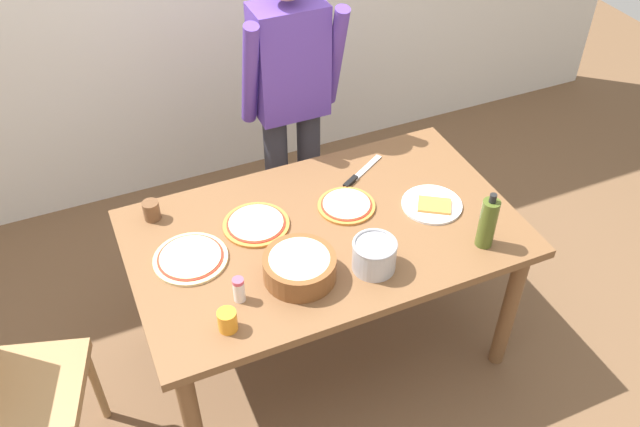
{
  "coord_description": "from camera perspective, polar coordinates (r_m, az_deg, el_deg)",
  "views": [
    {
      "loc": [
        -0.84,
        -1.87,
        2.64
      ],
      "look_at": [
        0.0,
        0.05,
        0.81
      ],
      "focal_mm": 37.85,
      "sensor_mm": 36.0,
      "label": 1
    }
  ],
  "objects": [
    {
      "name": "ground",
      "position": [
        3.34,
        0.35,
        -11.05
      ],
      "size": [
        8.0,
        8.0,
        0.0
      ],
      "primitive_type": "plane",
      "color": "brown"
    },
    {
      "name": "dining_table",
      "position": [
        2.84,
        0.4,
        -2.75
      ],
      "size": [
        1.6,
        0.96,
        0.76
      ],
      "color": "brown",
      "rests_on": "ground"
    },
    {
      "name": "person_cook",
      "position": [
        3.28,
        -2.48,
        9.88
      ],
      "size": [
        0.49,
        0.25,
        1.62
      ],
      "color": "#2D2D38",
      "rests_on": "ground"
    },
    {
      "name": "chair_wooden_left",
      "position": [
        2.81,
        -25.1,
        -12.65
      ],
      "size": [
        0.5,
        0.5,
        0.95
      ],
      "color": "#A37A4C",
      "rests_on": "ground"
    },
    {
      "name": "pizza_raw_on_board",
      "position": [
        2.7,
        -10.89,
        -3.72
      ],
      "size": [
        0.29,
        0.29,
        0.02
      ],
      "color": "beige",
      "rests_on": "dining_table"
    },
    {
      "name": "pizza_cooked_on_tray",
      "position": [
        2.81,
        -5.42,
        -0.89
      ],
      "size": [
        0.28,
        0.28,
        0.02
      ],
      "color": "#C67A33",
      "rests_on": "dining_table"
    },
    {
      "name": "pizza_second_cooked",
      "position": [
        2.89,
        2.25,
        0.71
      ],
      "size": [
        0.25,
        0.25,
        0.02
      ],
      "color": "#C67A33",
      "rests_on": "dining_table"
    },
    {
      "name": "plate_with_slice",
      "position": [
        2.93,
        9.47,
        0.75
      ],
      "size": [
        0.26,
        0.26,
        0.02
      ],
      "color": "white",
      "rests_on": "dining_table"
    },
    {
      "name": "popcorn_bowl",
      "position": [
        2.55,
        -1.74,
        -4.41
      ],
      "size": [
        0.28,
        0.28,
        0.11
      ],
      "color": "brown",
      "rests_on": "dining_table"
    },
    {
      "name": "olive_oil_bottle",
      "position": [
        2.73,
        13.99,
        -0.76
      ],
      "size": [
        0.07,
        0.07,
        0.26
      ],
      "color": "#47561E",
      "rests_on": "dining_table"
    },
    {
      "name": "steel_pot",
      "position": [
        2.59,
        4.61,
        -3.52
      ],
      "size": [
        0.17,
        0.17,
        0.13
      ],
      "color": "#B7B7BC",
      "rests_on": "dining_table"
    },
    {
      "name": "cup_orange",
      "position": [
        2.42,
        -7.83,
        -8.95
      ],
      "size": [
        0.07,
        0.07,
        0.08
      ],
      "primitive_type": "cylinder",
      "color": "orange",
      "rests_on": "dining_table"
    },
    {
      "name": "cup_small_brown",
      "position": [
        2.9,
        -14.06,
        0.25
      ],
      "size": [
        0.07,
        0.07,
        0.08
      ],
      "primitive_type": "cylinder",
      "color": "brown",
      "rests_on": "dining_table"
    },
    {
      "name": "salt_shaker",
      "position": [
        2.49,
        -6.87,
        -6.4
      ],
      "size": [
        0.04,
        0.04,
        0.11
      ],
      "color": "white",
      "rests_on": "dining_table"
    },
    {
      "name": "chef_knife",
      "position": [
        3.06,
        3.25,
        3.27
      ],
      "size": [
        0.26,
        0.17,
        0.02
      ],
      "color": "silver",
      "rests_on": "dining_table"
    }
  ]
}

